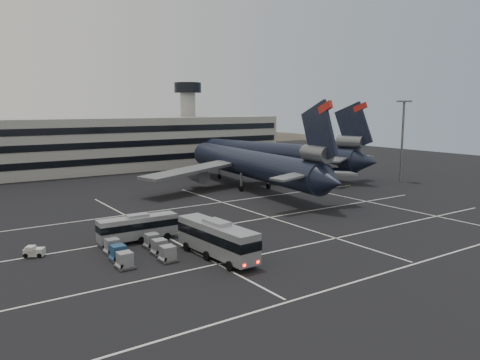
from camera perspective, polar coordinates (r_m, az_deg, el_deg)
name	(u,v)px	position (r m, az deg, el deg)	size (l,w,h in m)	color
ground	(217,235)	(62.76, -2.82, -6.71)	(260.00, 260.00, 0.00)	black
lane_markings	(220,233)	(63.83, -2.43, -6.44)	(90.00, 55.62, 0.01)	silver
terminal	(60,147)	(126.48, -21.07, 3.80)	(125.00, 26.00, 24.00)	gray
hills	(57,171)	(228.96, -21.37, 1.03)	(352.00, 180.00, 44.00)	#38332B
lightpole_right	(403,130)	(111.57, 19.23, 5.81)	(2.40, 2.40, 18.28)	slate
trijet_main	(251,164)	(96.45, 1.41, 1.98)	(47.15, 57.68, 18.08)	black
trijet_far	(274,153)	(118.24, 4.19, 3.33)	(21.63, 57.22, 18.08)	black
bus_near	(217,238)	(52.90, -2.83, -7.03)	(3.75, 12.46, 4.34)	gray
bus_far	(138,227)	(60.66, -12.36, -5.57)	(10.08, 2.78, 3.54)	gray
tug_b	(35,251)	(58.72, -23.72, -7.97)	(2.45, 2.20, 1.36)	beige
uld_cluster	(134,249)	(55.36, -12.74, -8.15)	(7.34, 11.28, 1.76)	#2D2D30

